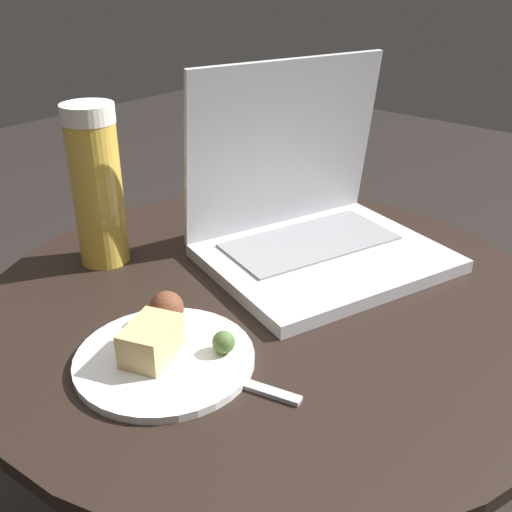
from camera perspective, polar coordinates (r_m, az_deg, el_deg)
table at (r=0.85m, az=1.20°, el=-11.30°), size 0.74×0.74×0.53m
laptop at (r=0.85m, az=5.24°, el=3.50°), size 0.38×0.34×0.27m
beer_glass at (r=0.84m, az=-14.92°, el=6.45°), size 0.07×0.07×0.22m
snack_plate at (r=0.66m, az=-8.76°, el=-8.67°), size 0.19×0.19×0.05m
fork at (r=0.64m, az=-5.06°, el=-10.79°), size 0.06×0.19×0.00m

